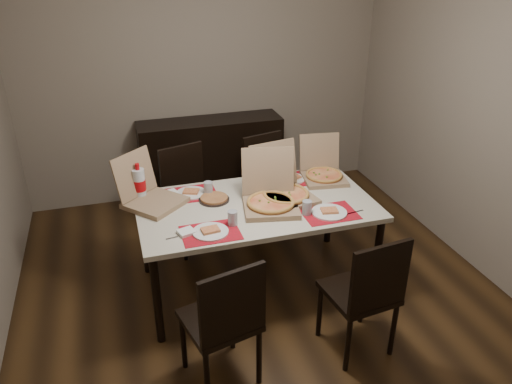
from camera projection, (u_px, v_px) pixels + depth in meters
ground at (261, 293)px, 4.05m from camera, size 3.80×4.00×0.02m
room_walls at (244, 66)px, 3.65m from camera, size 3.84×4.02×2.62m
sideboard at (211, 160)px, 5.37m from camera, size 1.50×0.40×0.90m
dining_table at (256, 211)px, 3.85m from camera, size 1.80×1.00×0.75m
chair_near_left at (224, 319)px, 3.00m from camera, size 0.51×0.51×0.93m
chair_near_right at (366, 291)px, 3.24m from camera, size 0.47×0.47×0.93m
chair_far_left at (188, 193)px, 4.52m from camera, size 0.52×0.52×0.93m
chair_far_right at (268, 179)px, 4.79m from camera, size 0.51×0.51×0.93m
setting_near_left at (213, 228)px, 3.45m from camera, size 0.52×0.30×0.11m
setting_near_right at (323, 211)px, 3.67m from camera, size 0.46×0.30×0.11m
setting_far_left at (193, 192)px, 3.96m from camera, size 0.45×0.30×0.11m
setting_far_right at (288, 179)px, 4.18m from camera, size 0.47×0.30×0.11m
napkin_loose at (261, 206)px, 3.77m from camera, size 0.13×0.14×0.02m
pizza_box_center at (270, 199)px, 3.75m from camera, size 0.48×0.52×0.40m
pizza_box_right at (323, 173)px, 4.21m from camera, size 0.39×0.43×0.35m
pizza_box_left at (151, 196)px, 3.80m from camera, size 0.56×0.57×0.38m
pizza_box_extra at (284, 191)px, 3.88m from camera, size 0.48×0.51×0.40m
faina_plate at (214, 199)px, 3.87m from camera, size 0.24×0.24×0.03m
dip_bowl at (260, 194)px, 3.94m from camera, size 0.13×0.13×0.03m
soda_bottle at (139, 184)px, 3.84m from camera, size 0.10×0.10×0.30m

